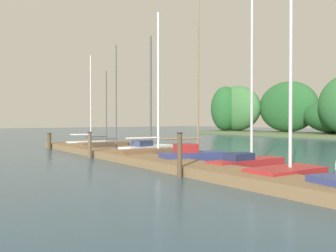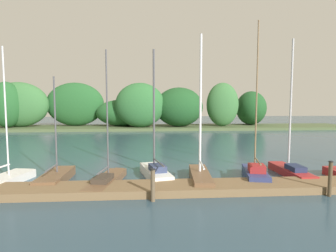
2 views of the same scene
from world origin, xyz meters
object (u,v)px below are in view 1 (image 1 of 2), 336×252
at_px(sailboat_6, 249,159).
at_px(sailboat_7, 289,168).
at_px(sailboat_3, 149,147).
at_px(sailboat_4, 157,150).
at_px(sailboat_0, 90,143).
at_px(sailboat_5, 195,155).
at_px(mooring_piling_0, 49,141).
at_px(sailboat_2, 113,148).
at_px(sailboat_1, 105,145).
at_px(mooring_piling_1, 90,145).
at_px(mooring_piling_2, 180,155).

xyz_separation_m(sailboat_6, sailboat_7, (2.60, -1.03, 0.02)).
bearing_deg(sailboat_3, sailboat_4, -126.13).
relative_size(sailboat_6, sailboat_7, 0.95).
height_order(sailboat_0, sailboat_5, sailboat_5).
bearing_deg(mooring_piling_0, sailboat_4, 14.50).
bearing_deg(sailboat_2, sailboat_1, 84.79).
xyz_separation_m(sailboat_0, sailboat_1, (2.35, 0.14, -0.00)).
xyz_separation_m(sailboat_2, mooring_piling_0, (-4.99, -2.39, 0.26)).
xyz_separation_m(sailboat_1, mooring_piling_0, (-2.31, -3.12, 0.26)).
height_order(sailboat_3, sailboat_5, sailboat_5).
bearing_deg(sailboat_2, sailboat_6, -74.03).
distance_m(sailboat_3, sailboat_5, 5.27).
height_order(sailboat_6, sailboat_7, sailboat_7).
distance_m(sailboat_1, sailboat_4, 7.37).
height_order(sailboat_1, sailboat_7, sailboat_7).
xyz_separation_m(sailboat_1, sailboat_5, (10.26, -0.52, 0.14)).
height_order(sailboat_2, mooring_piling_1, sailboat_2).
bearing_deg(sailboat_3, mooring_piling_1, 164.34).
distance_m(sailboat_4, sailboat_5, 2.92).
distance_m(sailboat_4, mooring_piling_0, 9.97).
distance_m(sailboat_2, sailboat_4, 4.67).
xyz_separation_m(sailboat_5, mooring_piling_0, (-12.57, -2.60, 0.12)).
bearing_deg(sailboat_3, mooring_piling_2, -127.90).
height_order(sailboat_0, sailboat_3, sailboat_3).
bearing_deg(mooring_piling_0, sailboat_5, 11.70).
xyz_separation_m(sailboat_7, mooring_piling_1, (-10.28, -2.48, 0.25)).
relative_size(sailboat_0, sailboat_2, 1.03).
distance_m(sailboat_0, sailboat_7, 17.55).
bearing_deg(mooring_piling_1, mooring_piling_0, 179.44).
relative_size(sailboat_0, mooring_piling_2, 4.38).
distance_m(sailboat_3, mooring_piling_1, 3.55).
relative_size(sailboat_1, mooring_piling_0, 4.95).
relative_size(sailboat_2, mooring_piling_0, 6.09).
relative_size(sailboat_6, mooring_piling_0, 6.93).
height_order(sailboat_2, sailboat_7, sailboat_7).
xyz_separation_m(sailboat_4, sailboat_5, (2.92, 0.11, -0.02)).
distance_m(sailboat_6, sailboat_7, 2.79).
bearing_deg(mooring_piling_2, sailboat_4, 154.41).
height_order(sailboat_1, sailboat_3, sailboat_3).
bearing_deg(sailboat_3, sailboat_7, -109.03).
distance_m(sailboat_5, sailboat_7, 4.93).
bearing_deg(sailboat_4, sailboat_3, 71.61).
relative_size(sailboat_1, sailboat_6, 0.71).
xyz_separation_m(sailboat_2, mooring_piling_2, (9.86, -2.39, 0.50)).
xyz_separation_m(sailboat_5, mooring_piling_1, (-5.36, -2.67, 0.26)).
xyz_separation_m(sailboat_4, mooring_piling_0, (-9.65, -2.49, 0.10)).
height_order(sailboat_7, mooring_piling_0, sailboat_7).
bearing_deg(mooring_piling_2, sailboat_5, 131.24).
relative_size(sailboat_1, sailboat_2, 0.81).
bearing_deg(mooring_piling_2, sailboat_1, 166.06).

